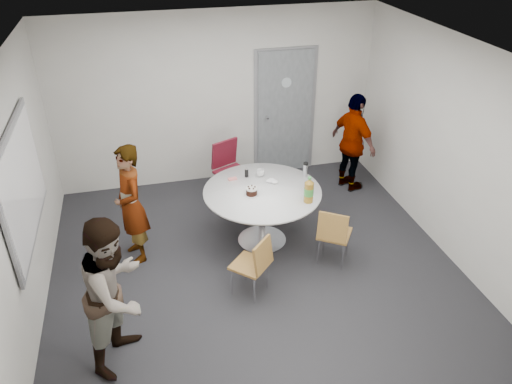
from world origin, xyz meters
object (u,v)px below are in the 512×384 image
object	(u,v)px
door	(285,113)
chair_far	(229,165)
person_left	(116,292)
person_right	(353,143)
chair_near_left	(255,262)
chair_near_right	(334,232)
person_main	(131,205)
whiteboard	(23,185)
table	(265,198)

from	to	relation	value
door	chair_far	bearing A→B (deg)	-145.60
person_left	person_right	xyz separation A→B (m)	(3.56, 2.62, -0.04)
chair_near_left	chair_near_right	distance (m)	1.12
person_main	person_left	bearing A→B (deg)	-22.33
chair_far	door	bearing A→B (deg)	-170.28
chair_far	person_main	distance (m)	1.84
whiteboard	chair_far	distance (m)	3.05
chair_near_right	person_main	xyz separation A→B (m)	(-2.38, 0.76, 0.30)
person_right	table	bearing A→B (deg)	104.47
table	chair_near_left	world-z (taller)	table
person_left	chair_near_right	bearing A→B (deg)	-42.21
door	chair_near_left	size ratio (longest dim) A/B	2.71
whiteboard	person_left	bearing A→B (deg)	-54.41
chair_far	person_main	size ratio (longest dim) A/B	0.61
person_main	person_left	distance (m)	1.63
person_main	table	bearing A→B (deg)	71.18
whiteboard	person_right	distance (m)	4.68
chair_near_right	person_right	bearing A→B (deg)	94.73
chair_near_left	chair_near_right	bearing A→B (deg)	-29.40
whiteboard	person_right	bearing A→B (deg)	17.94
door	person_left	xyz separation A→B (m)	(-2.71, -3.47, -0.21)
table	person_right	bearing A→B (deg)	32.63
chair_near_left	chair_near_right	size ratio (longest dim) A/B	0.98
chair_near_left	person_right	xyz separation A→B (m)	(2.06, 2.07, 0.31)
chair_far	chair_near_left	bearing A→B (deg)	61.64
table	chair_far	distance (m)	1.23
chair_near_right	person_left	bearing A→B (deg)	-127.20
whiteboard	chair_far	size ratio (longest dim) A/B	1.99
chair_near_right	person_main	distance (m)	2.52
whiteboard	person_main	size ratio (longest dim) A/B	1.21
chair_near_right	chair_far	bearing A→B (deg)	150.65
table	whiteboard	bearing A→B (deg)	-172.76
chair_near_right	person_main	world-z (taller)	person_main
whiteboard	chair_far	xyz separation A→B (m)	(2.49, 1.55, -0.87)
whiteboard	person_left	xyz separation A→B (m)	(0.85, -1.19, -0.63)
door	chair_near_left	world-z (taller)	door
chair_far	person_main	xyz separation A→B (m)	(-1.45, -1.12, 0.20)
whiteboard	chair_near_left	distance (m)	2.62
whiteboard	person_left	distance (m)	1.59
chair_near_right	person_left	size ratio (longest dim) A/B	0.49
chair_near_left	person_main	distance (m)	1.73
whiteboard	chair_near_right	distance (m)	3.57
chair_far	person_left	size ratio (longest dim) A/B	0.58
whiteboard	chair_far	world-z (taller)	whiteboard
table	person_right	size ratio (longest dim) A/B	0.97
table	person_left	xyz separation A→B (m)	(-1.87, -1.54, 0.13)
door	chair_near_right	distance (m)	2.67
chair_near_left	person_main	xyz separation A→B (m)	(-1.31, 1.08, 0.31)
table	person_right	distance (m)	2.01
whiteboard	person_left	size ratio (longest dim) A/B	1.16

